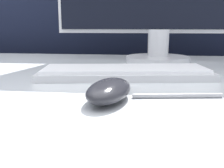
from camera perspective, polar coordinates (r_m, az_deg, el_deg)
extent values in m
cube|color=black|center=(1.24, 2.88, 1.39)|extent=(5.00, 0.03, 1.24)
ellipsoid|color=#232328|center=(0.42, -0.64, -1.38)|extent=(0.08, 0.14, 0.03)
cube|color=silver|center=(0.61, 2.82, 2.23)|extent=(0.41, 0.19, 0.02)
cube|color=white|center=(0.61, 2.83, 3.33)|extent=(0.39, 0.17, 0.01)
cylinder|color=silver|center=(0.87, 9.91, 5.32)|extent=(0.21, 0.21, 0.02)
cylinder|color=silver|center=(0.87, 10.04, 8.79)|extent=(0.07, 0.07, 0.09)
cylinder|color=#99999E|center=(0.45, 14.07, -2.48)|extent=(0.15, 0.03, 0.01)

